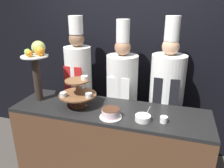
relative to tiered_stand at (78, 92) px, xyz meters
name	(u,v)px	position (x,y,z in m)	size (l,w,h in m)	color
wall_back	(129,49)	(0.34, 0.89, 0.32)	(10.00, 0.06, 2.80)	black
buffet_counter	(109,146)	(0.34, 0.02, -0.62)	(2.07, 0.61, 0.92)	brown
tiered_stand	(78,92)	(0.00, 0.00, 0.00)	(0.40, 0.40, 0.34)	brown
fruit_pedestal	(37,62)	(-0.50, 0.04, 0.29)	(0.29, 0.29, 0.67)	#2D231E
cake_round	(111,113)	(0.41, -0.14, -0.12)	(0.22, 0.22, 0.09)	white
cup_white	(164,120)	(0.91, -0.08, -0.13)	(0.07, 0.07, 0.06)	white
serving_bowl_near	(143,118)	(0.72, -0.11, -0.14)	(0.15, 0.15, 0.16)	white
chef_left	(79,80)	(-0.23, 0.51, -0.06)	(0.34, 0.34, 1.83)	#38332D
chef_center_left	(122,90)	(0.35, 0.51, -0.12)	(0.38, 0.38, 1.80)	#38332D
chef_center_right	(166,92)	(0.89, 0.51, -0.09)	(0.39, 0.39, 1.85)	#38332D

